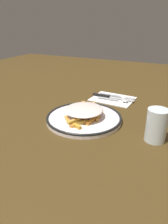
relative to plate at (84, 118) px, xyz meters
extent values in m
plane|color=#423014|center=(0.00, 0.00, -0.01)|extent=(2.60, 2.60, 0.00)
cylinder|color=white|center=(0.00, 0.00, 0.00)|extent=(0.29, 0.29, 0.01)
torus|color=black|center=(0.00, 0.00, 0.00)|extent=(0.29, 0.29, 0.01)
cube|color=#C48A3D|center=(0.00, 0.00, 0.02)|extent=(0.05, 0.07, 0.01)
cube|color=gold|center=(0.07, -0.03, 0.01)|extent=(0.07, 0.07, 0.01)
cube|color=#E2A158|center=(-0.07, 0.01, 0.02)|extent=(0.06, 0.03, 0.01)
cube|color=gold|center=(0.07, 0.00, 0.02)|extent=(0.07, 0.04, 0.01)
cube|color=gold|center=(0.06, 0.01, 0.01)|extent=(0.05, 0.06, 0.01)
cube|color=gold|center=(-0.04, 0.02, 0.02)|extent=(0.01, 0.08, 0.01)
cube|color=gold|center=(0.01, 0.02, 0.01)|extent=(0.04, 0.07, 0.01)
cube|color=orange|center=(0.00, 0.01, 0.01)|extent=(0.07, 0.04, 0.01)
cube|color=gold|center=(-0.02, 0.03, 0.01)|extent=(0.08, 0.07, 0.01)
cube|color=orange|center=(0.02, 0.05, 0.01)|extent=(0.08, 0.03, 0.01)
cube|color=gold|center=(0.08, 0.00, 0.01)|extent=(0.04, 0.07, 0.01)
cube|color=orange|center=(0.00, 0.00, 0.01)|extent=(0.01, 0.07, 0.01)
cube|color=gold|center=(-0.05, -0.03, 0.02)|extent=(0.08, 0.03, 0.01)
cube|color=gold|center=(0.00, 0.01, 0.02)|extent=(0.05, 0.07, 0.01)
cube|color=gold|center=(0.00, -0.02, 0.02)|extent=(0.08, 0.01, 0.01)
ellipsoid|color=silver|center=(0.00, 0.00, 0.03)|extent=(0.18, 0.17, 0.02)
cube|color=#1F5C27|center=(0.03, 0.00, 0.04)|extent=(0.00, 0.00, 0.00)
cube|color=#2E5C35|center=(0.00, 0.03, 0.04)|extent=(0.00, 0.00, 0.00)
cube|color=#24741C|center=(-0.04, -0.04, 0.04)|extent=(0.00, 0.00, 0.00)
cube|color=#335B2F|center=(0.00, 0.01, 0.04)|extent=(0.00, 0.00, 0.00)
cube|color=#266A34|center=(0.02, 0.01, 0.04)|extent=(0.00, 0.00, 0.00)
cube|color=#21711F|center=(0.01, -0.03, 0.04)|extent=(0.00, 0.00, 0.00)
cube|color=#256B26|center=(0.01, -0.01, 0.04)|extent=(0.00, 0.00, 0.00)
cube|color=white|center=(-0.27, 0.03, -0.01)|extent=(0.17, 0.21, 0.01)
cube|color=silver|center=(-0.29, 0.01, 0.00)|extent=(0.02, 0.11, 0.01)
cube|color=silver|center=(-0.29, 0.11, 0.00)|extent=(0.02, 0.04, 0.00)
cube|color=black|center=(-0.27, -0.03, 0.00)|extent=(0.02, 0.09, 0.01)
cube|color=silver|center=(-0.26, 0.07, 0.00)|extent=(0.02, 0.12, 0.00)
cube|color=silver|center=(-0.24, 0.01, 0.00)|extent=(0.01, 0.10, 0.00)
ellipsoid|color=silver|center=(-0.24, 0.10, 0.00)|extent=(0.02, 0.03, 0.01)
cylinder|color=silver|center=(0.04, 0.27, 0.04)|extent=(0.07, 0.07, 0.11)
camera|label=1|loc=(0.65, 0.31, 0.35)|focal=33.17mm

